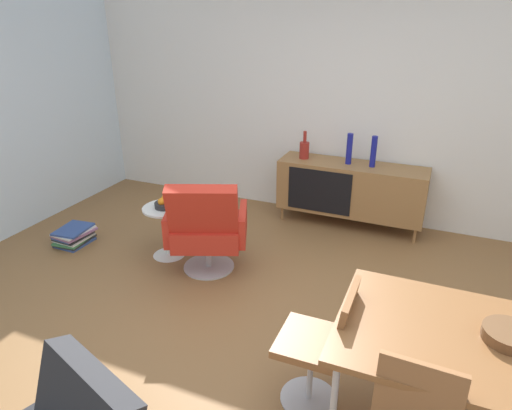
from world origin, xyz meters
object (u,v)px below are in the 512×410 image
vase_cobalt (304,149)px  vase_sculptural_dark (374,152)px  wooden_bowl_on_table (509,335)px  fruit_bowl (165,203)px  sideboard (351,188)px  lounge_chair_red (206,226)px  dining_table (498,352)px  vase_ceramic_small (349,149)px  dining_chair_near_window (322,342)px  side_table_round (167,226)px  magazine_stack (74,236)px

vase_cobalt → vase_sculptural_dark: size_ratio=0.94×
wooden_bowl_on_table → vase_sculptural_dark: bearing=113.5°
wooden_bowl_on_table → fruit_bowl: wooden_bowl_on_table is taller
sideboard → lounge_chair_red: 1.81m
vase_cobalt → fruit_bowl: 1.71m
sideboard → vase_cobalt: 0.67m
vase_sculptural_dark → dining_table: vase_sculptural_dark is taller
wooden_bowl_on_table → fruit_bowl: bearing=157.6°
vase_ceramic_small → dining_chair_near_window: vase_ceramic_small is taller
dining_table → vase_cobalt: bearing=124.9°
lounge_chair_red → side_table_round: bearing=166.8°
dining_table → fruit_bowl: (-2.78, 1.22, -0.14)m
vase_cobalt → dining_chair_near_window: 2.81m
fruit_bowl → magazine_stack: 1.16m
fruit_bowl → side_table_round: bearing=113.7°
vase_ceramic_small → lounge_chair_red: (-0.94, -1.52, -0.42)m
sideboard → vase_ceramic_small: size_ratio=4.77×
lounge_chair_red → fruit_bowl: lounge_chair_red is taller
sideboard → vase_sculptural_dark: size_ratio=4.81×
dining_chair_near_window → dining_table: bearing=-0.0°
vase_cobalt → lounge_chair_red: bearing=-105.9°
dining_chair_near_window → side_table_round: (-1.89, 1.23, -0.15)m
sideboard → magazine_stack: (-2.54, -1.58, -0.35)m
dining_table → side_table_round: (-2.78, 1.23, -0.38)m
fruit_bowl → magazine_stack: (-1.05, -0.18, -0.47)m
magazine_stack → vase_sculptural_dark: bearing=29.9°
dining_chair_near_window → lounge_chair_red: bearing=141.3°
vase_ceramic_small → fruit_bowl: vase_ceramic_small is taller
side_table_round → magazine_stack: (-1.05, -0.18, -0.23)m
vase_cobalt → wooden_bowl_on_table: (1.88, -2.56, -0.05)m
wooden_bowl_on_table → fruit_bowl: (-2.82, 1.16, -0.21)m
vase_cobalt → fruit_bowl: (-0.94, -1.40, -0.26)m
dining_chair_near_window → side_table_round: bearing=147.0°
vase_sculptural_dark → dining_table: bearing=-67.7°
vase_ceramic_small → lounge_chair_red: size_ratio=0.35×
magazine_stack → wooden_bowl_on_table: bearing=-14.3°
dining_chair_near_window → side_table_round: dining_chair_near_window is taller
fruit_bowl → magazine_stack: size_ratio=0.50×
sideboard → magazine_stack: size_ratio=3.97×
lounge_chair_red → vase_sculptural_dark: bearing=51.9°
fruit_bowl → wooden_bowl_on_table: bearing=-22.4°
vase_sculptural_dark → sideboard: bearing=-179.5°
vase_sculptural_dark → fruit_bowl: vase_sculptural_dark is taller
dining_table → wooden_bowl_on_table: bearing=56.9°
fruit_bowl → vase_cobalt: bearing=56.1°
sideboard → vase_ceramic_small: vase_ceramic_small is taller
sideboard → vase_sculptural_dark: vase_sculptural_dark is taller
dining_chair_near_window → fruit_bowl: (-1.89, 1.22, 0.09)m
vase_cobalt → sideboard: bearing=-0.2°
wooden_bowl_on_table → dining_chair_near_window: size_ratio=0.30×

